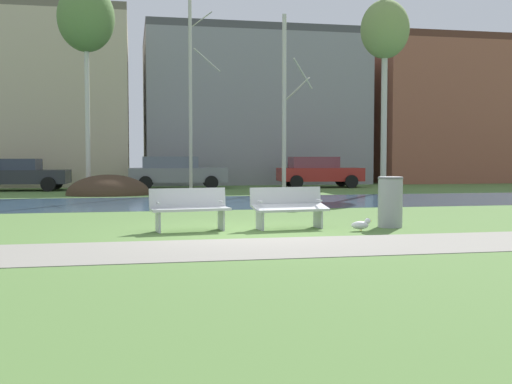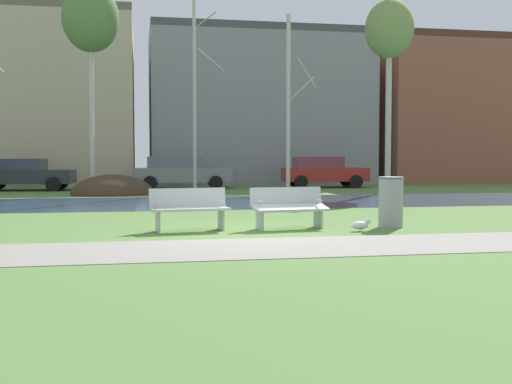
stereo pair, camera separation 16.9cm
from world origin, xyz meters
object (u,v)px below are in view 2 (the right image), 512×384
object	(u,v)px
bench_left	(189,208)
trash_bin	(391,201)
bench_right	(289,206)
parked_hatch_third_red	(323,171)
seagull	(361,225)
parked_van_nearest_dark	(23,174)
parked_sedan_second_grey	(181,172)

from	to	relation	value
bench_left	trash_bin	xyz separation A→B (m)	(4.30, -0.16, 0.09)
bench_right	parked_hatch_third_red	world-z (taller)	parked_hatch_third_red
seagull	parked_hatch_third_red	world-z (taller)	parked_hatch_third_red
bench_left	seagull	xyz separation A→B (m)	(3.43, -0.72, -0.34)
bench_left	trash_bin	world-z (taller)	trash_bin
bench_left	parked_hatch_third_red	world-z (taller)	parked_hatch_third_red
parked_hatch_third_red	bench_left	bearing A→B (deg)	-114.96
bench_left	bench_right	bearing A→B (deg)	0.00
bench_left	bench_right	world-z (taller)	same
bench_left	parked_van_nearest_dark	bearing A→B (deg)	110.30
parked_van_nearest_dark	parked_sedan_second_grey	size ratio (longest dim) A/B	0.93
seagull	parked_van_nearest_dark	xyz separation A→B (m)	(-9.64, 17.51, 0.63)
bench_right	parked_hatch_third_red	bearing A→B (deg)	71.08
trash_bin	parked_van_nearest_dark	world-z (taller)	parked_van_nearest_dark
bench_left	trash_bin	size ratio (longest dim) A/B	1.52
bench_right	bench_left	bearing A→B (deg)	180.00
trash_bin	parked_sedan_second_grey	world-z (taller)	parked_sedan_second_grey
bench_left	parked_hatch_third_red	bearing A→B (deg)	65.04
trash_bin	parked_sedan_second_grey	distance (m)	17.72
bench_left	trash_bin	distance (m)	4.31
seagull	parked_van_nearest_dark	world-z (taller)	parked_van_nearest_dark
bench_left	parked_hatch_third_red	xyz separation A→B (m)	(7.94, 17.07, 0.33)
bench_left	parked_sedan_second_grey	bearing A→B (deg)	86.92
bench_left	parked_hatch_third_red	size ratio (longest dim) A/B	0.39
seagull	parked_hatch_third_red	distance (m)	18.36
bench_right	parked_hatch_third_red	xyz separation A→B (m)	(5.85, 17.07, 0.33)
bench_right	parked_sedan_second_grey	distance (m)	17.28
trash_bin	parked_sedan_second_grey	size ratio (longest dim) A/B	0.23
trash_bin	parked_van_nearest_dark	bearing A→B (deg)	121.81
seagull	parked_van_nearest_dark	distance (m)	20.00
trash_bin	parked_sedan_second_grey	bearing A→B (deg)	100.99
trash_bin	parked_hatch_third_red	bearing A→B (deg)	78.07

